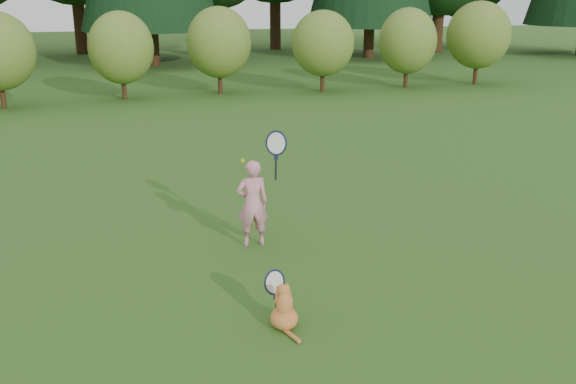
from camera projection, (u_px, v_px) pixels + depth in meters
name	position (u px, v px, depth m)	size (l,w,h in m)	color
ground	(288.00, 272.00, 7.32)	(100.00, 100.00, 0.00)	#244F16
shrub_row	(180.00, 51.00, 18.93)	(28.00, 3.00, 2.80)	#496B21
child	(253.00, 201.00, 7.94)	(0.62, 0.38, 1.65)	pink
cat	(284.00, 304.00, 6.06)	(0.36, 0.59, 0.62)	#BA6823
tennis_ball	(243.00, 161.00, 8.20)	(0.06, 0.06, 0.06)	yellow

